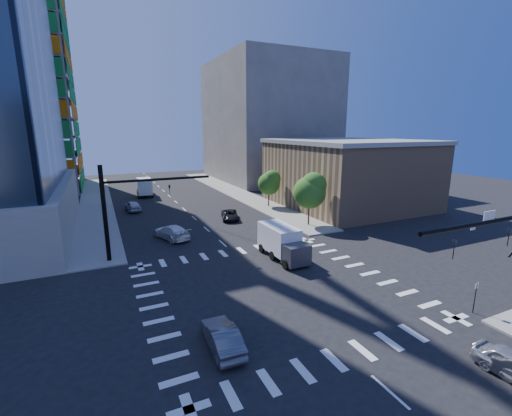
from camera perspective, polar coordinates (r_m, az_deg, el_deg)
ground at (r=27.75m, az=2.90°, el=-13.23°), size 160.00×160.00×0.00m
road_markings at (r=27.75m, az=2.90°, el=-13.22°), size 20.00×20.00×0.01m
sidewalk_ne at (r=67.63m, az=-3.50°, el=2.65°), size 5.00×60.00×0.15m
sidewalk_nw at (r=63.16m, az=-25.12°, el=0.68°), size 5.00×60.00×0.15m
commercial_building at (r=57.69m, az=14.93°, el=5.69°), size 20.50×22.50×10.60m
bg_building_ne at (r=86.16m, az=1.86°, el=14.21°), size 24.00×30.00×28.00m
signal_mast_nw at (r=34.19m, az=-21.53°, el=0.69°), size 10.20×0.40×9.00m
tree_south at (r=44.00m, az=9.13°, el=2.96°), size 4.16×4.16×6.82m
tree_north at (r=54.47m, az=2.31°, el=4.30°), size 3.54×3.52×5.78m
no_parking_sign at (r=28.08m, az=32.75°, el=-11.99°), size 0.30×0.06×2.20m
car_nb_far at (r=47.45m, az=-4.36°, el=-1.16°), size 3.34×5.09×1.30m
car_sb_near at (r=40.27m, az=-13.91°, el=-3.91°), size 3.90×5.88×1.58m
car_sb_mid at (r=55.52m, az=-19.82°, el=0.33°), size 2.28×4.76×1.57m
car_sb_cross at (r=20.90m, az=-5.66°, el=-20.58°), size 1.70×4.46×1.45m
box_truck_near at (r=33.10m, az=4.65°, el=-6.23°), size 2.61×5.93×3.09m
box_truck_far at (r=67.68m, az=-18.11°, el=3.21°), size 3.09×6.43×3.28m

